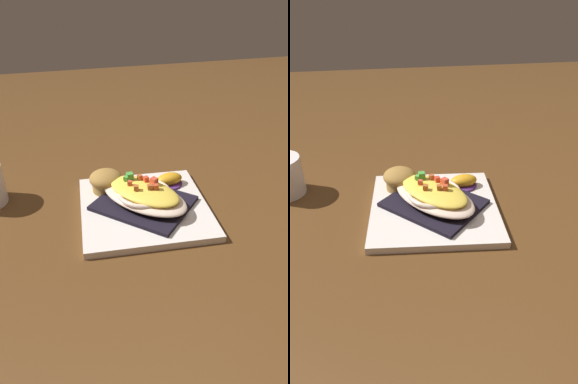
{
  "view_description": "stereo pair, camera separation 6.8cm",
  "coord_description": "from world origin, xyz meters",
  "views": [
    {
      "loc": [
        -0.55,
        0.16,
        0.4
      ],
      "look_at": [
        0.0,
        0.0,
        0.04
      ],
      "focal_mm": 32.33,
      "sensor_mm": 36.0,
      "label": 1
    },
    {
      "loc": [
        -0.57,
        0.09,
        0.4
      ],
      "look_at": [
        0.0,
        0.0,
        0.04
      ],
      "focal_mm": 32.33,
      "sensor_mm": 36.0,
      "label": 2
    }
  ],
  "objects": [
    {
      "name": "orange_garnish",
      "position": [
        0.06,
        -0.08,
        0.03
      ],
      "size": [
        0.06,
        0.07,
        0.03
      ],
      "color": "#4A2366",
      "rests_on": "square_plate"
    },
    {
      "name": "square_plate",
      "position": [
        0.0,
        0.0,
        0.01
      ],
      "size": [
        0.28,
        0.28,
        0.01
      ],
      "primitive_type": "cube",
      "rotation": [
        0.0,
        0.0,
        -0.1
      ],
      "color": "white",
      "rests_on": "ground_plane"
    },
    {
      "name": "gratin_dish",
      "position": [
        0.0,
        0.0,
        0.04
      ],
      "size": [
        0.21,
        0.2,
        0.05
      ],
      "color": "beige",
      "rests_on": "folded_napkin"
    },
    {
      "name": "ground_plane",
      "position": [
        0.0,
        0.0,
        0.0
      ],
      "size": [
        2.6,
        2.6,
        0.0
      ],
      "primitive_type": "plane",
      "color": "#57361A"
    },
    {
      "name": "folded_napkin",
      "position": [
        0.0,
        0.0,
        0.02
      ],
      "size": [
        0.23,
        0.23,
        0.01
      ],
      "primitive_type": "cube",
      "rotation": [
        0.0,
        0.0,
        0.78
      ],
      "color": "black",
      "rests_on": "square_plate"
    },
    {
      "name": "muffin",
      "position": [
        0.08,
        0.06,
        0.04
      ],
      "size": [
        0.07,
        0.07,
        0.05
      ],
      "color": "olive",
      "rests_on": "square_plate"
    }
  ]
}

